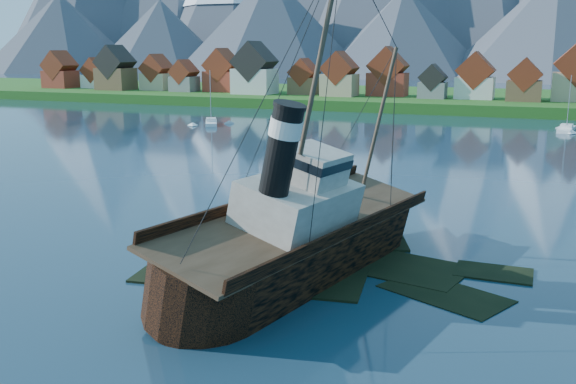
% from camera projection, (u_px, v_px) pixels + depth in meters
% --- Properties ---
extents(ground, '(1400.00, 1400.00, 0.00)m').
position_uv_depth(ground, '(297.00, 270.00, 52.45)').
color(ground, '#183143').
rests_on(ground, ground).
extents(shoal, '(31.71, 21.24, 1.14)m').
position_uv_depth(shoal, '(326.00, 268.00, 53.84)').
color(shoal, black).
rests_on(shoal, ground).
extents(shore_bank, '(600.00, 80.00, 3.20)m').
position_uv_depth(shore_bank, '(485.00, 105.00, 206.58)').
color(shore_bank, '#1E4D16').
rests_on(shore_bank, ground).
extents(seawall, '(600.00, 2.50, 2.00)m').
position_uv_depth(seawall, '(472.00, 116.00, 172.13)').
color(seawall, '#3F3D38').
rests_on(seawall, ground).
extents(town, '(250.96, 16.69, 17.30)m').
position_uv_depth(town, '(372.00, 77.00, 200.41)').
color(town, maroon).
rests_on(town, ground).
extents(tugboat_wreck, '(7.72, 33.27, 26.37)m').
position_uv_depth(tugboat_wreck, '(302.00, 230.00, 51.98)').
color(tugboat_wreck, black).
rests_on(tugboat_wreck, ground).
extents(sailboat_c, '(7.19, 10.32, 13.32)m').
position_uv_depth(sailboat_c, '(211.00, 123.00, 152.24)').
color(sailboat_c, white).
rests_on(sailboat_c, ground).
extents(sailboat_e, '(4.22, 11.17, 12.64)m').
position_uv_depth(sailboat_e, '(566.00, 130.00, 140.41)').
color(sailboat_e, white).
rests_on(sailboat_e, ground).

